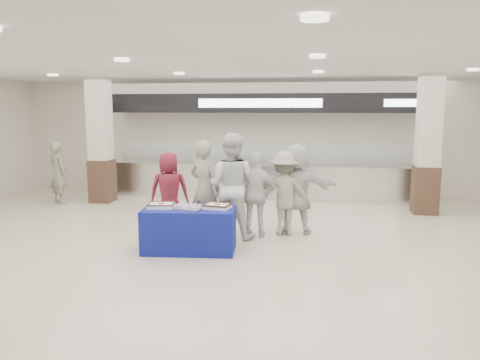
% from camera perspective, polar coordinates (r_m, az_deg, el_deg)
% --- Properties ---
extents(ground, '(14.00, 14.00, 0.00)m').
position_cam_1_polar(ground, '(7.62, -2.73, -9.87)').
color(ground, beige).
rests_on(ground, ground).
extents(serving_line, '(8.70, 0.85, 2.80)m').
position_cam_1_polar(serving_line, '(12.60, 2.54, 2.99)').
color(serving_line, silver).
rests_on(serving_line, ground).
extents(column_left, '(0.55, 0.55, 3.20)m').
position_cam_1_polar(column_left, '(12.58, -16.63, 4.32)').
color(column_left, '#3B261A').
rests_on(column_left, ground).
extents(column_right, '(0.55, 0.55, 3.20)m').
position_cam_1_polar(column_right, '(11.54, 21.90, 3.67)').
color(column_right, '#3B261A').
rests_on(column_right, ground).
extents(display_table, '(1.62, 0.94, 0.75)m').
position_cam_1_polar(display_table, '(8.08, -6.20, -6.03)').
color(display_table, navy).
rests_on(display_table, ground).
extents(sheet_cake_left, '(0.49, 0.41, 0.09)m').
position_cam_1_polar(sheet_cake_left, '(8.09, -9.56, -3.02)').
color(sheet_cake_left, white).
rests_on(sheet_cake_left, display_table).
extents(sheet_cake_right, '(0.47, 0.39, 0.09)m').
position_cam_1_polar(sheet_cake_right, '(7.93, -2.78, -3.16)').
color(sheet_cake_right, white).
rests_on(sheet_cake_right, display_table).
extents(cupcake_tray, '(0.47, 0.39, 0.07)m').
position_cam_1_polar(cupcake_tray, '(7.94, -6.19, -3.28)').
color(cupcake_tray, '#B7B7BC').
rests_on(cupcake_tray, display_table).
extents(civilian_maroon, '(0.88, 0.70, 1.59)m').
position_cam_1_polar(civilian_maroon, '(9.40, -8.60, -1.37)').
color(civilian_maroon, maroon).
rests_on(civilian_maroon, ground).
extents(soldier_a, '(0.79, 0.68, 1.84)m').
position_cam_1_polar(soldier_a, '(8.90, -4.31, -1.02)').
color(soldier_a, gray).
rests_on(soldier_a, ground).
extents(chef_tall, '(1.06, 0.87, 1.98)m').
position_cam_1_polar(chef_tall, '(8.76, -1.07, -0.70)').
color(chef_tall, silver).
rests_on(chef_tall, ground).
extents(chef_short, '(0.97, 0.44, 1.63)m').
position_cam_1_polar(chef_short, '(8.80, 1.95, -1.81)').
color(chef_short, silver).
rests_on(chef_short, ground).
extents(soldier_b, '(1.15, 0.80, 1.62)m').
position_cam_1_polar(soldier_b, '(9.00, 5.44, -1.63)').
color(soldier_b, gray).
rests_on(soldier_b, ground).
extents(civilian_white, '(1.70, 0.77, 1.76)m').
position_cam_1_polar(civilian_white, '(9.12, 6.84, -1.08)').
color(civilian_white, silver).
rests_on(civilian_white, ground).
extents(soldier_bg, '(0.70, 0.63, 1.60)m').
position_cam_1_polar(soldier_bg, '(12.77, -21.29, 0.85)').
color(soldier_bg, gray).
rests_on(soldier_bg, ground).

